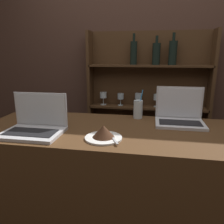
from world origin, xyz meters
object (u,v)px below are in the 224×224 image
Objects in this scene: laptop_far at (180,116)px; cake_plate at (103,133)px; laptop_near at (35,125)px; water_glass at (138,109)px.

cake_plate is at bearing -140.42° from laptop_far.
laptop_near is 1.09× the size of laptop_far.
cake_plate is at bearing -4.07° from laptop_near.
water_glass is (0.16, 0.44, 0.03)m from cake_plate.
water_glass is (0.58, 0.41, 0.02)m from laptop_near.
cake_plate is 0.47m from water_glass.
laptop_near is 0.71m from water_glass.
laptop_near is 0.93m from laptop_far.
laptop_near is at bearing -144.69° from water_glass.
cake_plate is at bearing -110.02° from water_glass.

